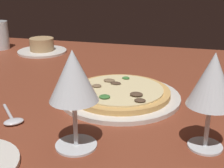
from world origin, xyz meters
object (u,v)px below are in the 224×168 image
object	(u,v)px
wine_glass_far	(73,79)
spoon	(12,119)
ramekin_on_saucer	(42,47)
wine_glass_near	(212,82)
pizza_main	(120,94)

from	to	relation	value
wine_glass_far	spoon	xyz separation A→B (cm)	(-16.15, 5.64, -12.06)
ramekin_on_saucer	wine_glass_near	bearing A→B (deg)	-42.62
pizza_main	wine_glass_far	bearing A→B (deg)	-95.74
pizza_main	ramekin_on_saucer	distance (cm)	53.38
ramekin_on_saucer	wine_glass_near	size ratio (longest dim) A/B	1.08
ramekin_on_saucer	wine_glass_near	world-z (taller)	wine_glass_near
wine_glass_far	ramekin_on_saucer	bearing A→B (deg)	121.77
wine_glass_far	wine_glass_near	world-z (taller)	wine_glass_far
ramekin_on_saucer	wine_glass_far	size ratio (longest dim) A/B	1.06
wine_glass_near	pizza_main	bearing A→B (deg)	138.07
wine_glass_near	spoon	size ratio (longest dim) A/B	1.78
pizza_main	ramekin_on_saucer	bearing A→B (deg)	137.04
wine_glass_far	spoon	distance (cm)	20.93
ramekin_on_saucer	spoon	world-z (taller)	ramekin_on_saucer
wine_glass_far	pizza_main	bearing A→B (deg)	84.26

